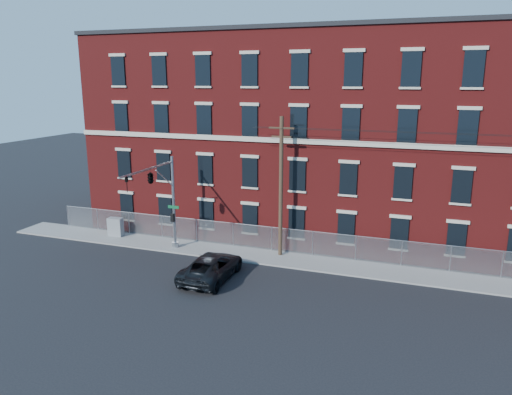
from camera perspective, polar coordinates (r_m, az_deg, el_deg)
The scene contains 8 objects.
ground at distance 31.64m, azimuth -3.68°, elevation -9.78°, with size 140.00×140.00×0.00m, color black.
sidewalk at distance 34.01m, azimuth 19.07°, elevation -8.71°, with size 65.00×3.00×0.12m, color gray.
mill_building at distance 40.80m, azimuth 20.16°, elevation 6.61°, with size 55.30×14.32×16.30m.
chain_link_fence at distance 34.88m, azimuth 19.23°, elevation -6.41°, with size 59.06×0.06×1.85m.
traffic_signal_mast at distance 34.50m, azimuth -11.58°, elevation 1.36°, with size 0.90×6.75×7.00m.
utility_pole_near at distance 34.39m, azimuth 2.93°, elevation 1.50°, with size 1.80×0.28×10.00m.
pickup_truck at distance 31.87m, azimuth -5.23°, elevation -8.08°, with size 2.64×5.74×1.59m, color black.
utility_cabinet at distance 41.38m, azimuth -16.10°, elevation -3.32°, with size 1.20×0.60×1.50m, color gray.
Camera 1 is at (11.58, -26.63, 12.55)m, focal length 34.21 mm.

